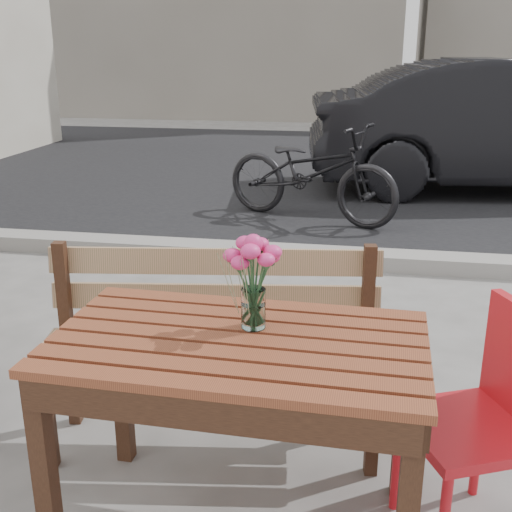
# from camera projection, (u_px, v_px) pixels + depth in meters

# --- Properties ---
(street) EXTENTS (30.00, 8.12, 0.12)m
(street) POSITION_uv_depth(u_px,v_px,m) (327.00, 200.00, 6.94)
(street) COLOR black
(street) RESTS_ON ground
(main_table) EXTENTS (1.22, 0.73, 0.74)m
(main_table) POSITION_uv_depth(u_px,v_px,m) (238.00, 372.00, 2.09)
(main_table) COLOR brown
(main_table) RESTS_ON ground
(main_bench) EXTENTS (1.45, 0.61, 0.87)m
(main_bench) POSITION_uv_depth(u_px,v_px,m) (213.00, 324.00, 2.66)
(main_bench) COLOR olive
(main_bench) RESTS_ON ground
(red_chair) EXTENTS (0.54, 0.54, 0.82)m
(red_chair) POSITION_uv_depth(u_px,v_px,m) (491.00, 410.00, 2.13)
(red_chair) COLOR red
(red_chair) RESTS_ON ground
(main_vase) EXTENTS (0.17, 0.17, 0.32)m
(main_vase) POSITION_uv_depth(u_px,v_px,m) (253.00, 271.00, 2.06)
(main_vase) COLOR white
(main_vase) RESTS_ON main_table
(parked_car) EXTENTS (4.67, 2.12, 1.48)m
(parked_car) POSITION_uv_depth(u_px,v_px,m) (509.00, 126.00, 7.31)
(parked_car) COLOR black
(parked_car) RESTS_ON ground
(bicycle) EXTENTS (1.90, 1.25, 0.94)m
(bicycle) POSITION_uv_depth(u_px,v_px,m) (311.00, 172.00, 6.13)
(bicycle) COLOR black
(bicycle) RESTS_ON ground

